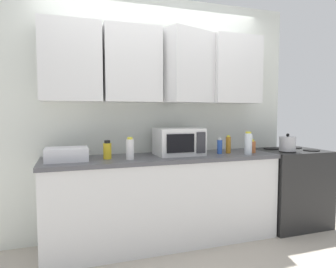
{
  "coord_description": "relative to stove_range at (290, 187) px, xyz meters",
  "views": [
    {
      "loc": [
        -0.93,
        -3.2,
        1.35
      ],
      "look_at": [
        0.06,
        -0.25,
        1.12
      ],
      "focal_mm": 32.07,
      "sensor_mm": 36.0,
      "label": 1
    }
  ],
  "objects": [
    {
      "name": "microwave",
      "position": [
        -1.41,
        0.05,
        0.59
      ],
      "size": [
        0.48,
        0.37,
        0.28
      ],
      "color": "silver",
      "rests_on": "counter_run"
    },
    {
      "name": "bottle_yellow_mustard",
      "position": [
        -2.15,
        0.0,
        0.53
      ],
      "size": [
        0.08,
        0.08,
        0.18
      ],
      "color": "gold",
      "rests_on": "counter_run"
    },
    {
      "name": "bottle_amber_vinegar",
      "position": [
        -0.85,
        -0.01,
        0.54
      ],
      "size": [
        0.05,
        0.05,
        0.2
      ],
      "color": "#AD701E",
      "rests_on": "counter_run"
    },
    {
      "name": "bottle_blue_cleaner",
      "position": [
        -0.96,
        -0.02,
        0.53
      ],
      "size": [
        0.06,
        0.06,
        0.17
      ],
      "color": "#2D56B7",
      "rests_on": "counter_run"
    },
    {
      "name": "bottle_clear_tall",
      "position": [
        -0.7,
        -0.16,
        0.57
      ],
      "size": [
        0.08,
        0.08,
        0.24
      ],
      "color": "silver",
      "rests_on": "counter_run"
    },
    {
      "name": "bottle_white_jar",
      "position": [
        -1.95,
        -0.1,
        0.55
      ],
      "size": [
        0.08,
        0.08,
        0.21
      ],
      "color": "white",
      "rests_on": "counter_run"
    },
    {
      "name": "bottle_spice_jar",
      "position": [
        -0.58,
        -0.06,
        0.51
      ],
      "size": [
        0.08,
        0.08,
        0.15
      ],
      "color": "#BC6638",
      "rests_on": "counter_run"
    },
    {
      "name": "wall_back_with_cabinets",
      "position": [
        -1.58,
        0.25,
        1.12
      ],
      "size": [
        3.26,
        0.51,
        2.6
      ],
      "color": "silver",
      "rests_on": "ground_plane"
    },
    {
      "name": "dish_rack",
      "position": [
        -2.52,
        0.02,
        0.51
      ],
      "size": [
        0.38,
        0.3,
        0.12
      ],
      "primitive_type": "cube",
      "color": "silver",
      "rests_on": "counter_run"
    },
    {
      "name": "kettle",
      "position": [
        -0.17,
        -0.14,
        0.54
      ],
      "size": [
        0.18,
        0.18,
        0.2
      ],
      "color": "#B2B2B7",
      "rests_on": "stove_range"
    },
    {
      "name": "counter_run",
      "position": [
        -1.58,
        0.02,
        -0.0
      ],
      "size": [
        2.39,
        0.63,
        0.9
      ],
      "color": "silver",
      "rests_on": "ground_plane"
    },
    {
      "name": "stove_range",
      "position": [
        0.0,
        0.0,
        0.0
      ],
      "size": [
        0.76,
        0.64,
        0.91
      ],
      "color": "black",
      "rests_on": "ground_plane"
    }
  ]
}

